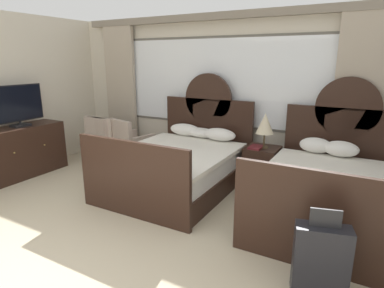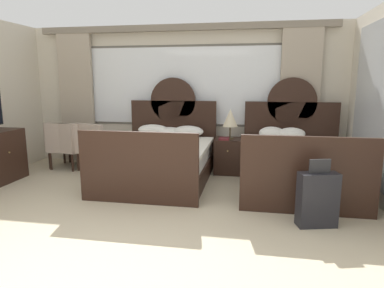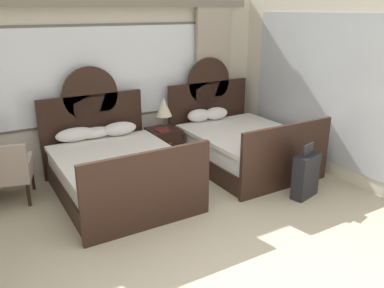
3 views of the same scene
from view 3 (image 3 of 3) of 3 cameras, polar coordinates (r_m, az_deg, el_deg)
The scene contains 9 objects.
wall_back_window at distance 6.54m, azimuth -13.77°, elevation 8.59°, with size 6.09×0.22×2.70m.
wall_right_mirror at distance 6.36m, azimuth 21.39°, elevation 6.92°, with size 0.08×4.75×2.70m.
bed_near_window at distance 5.71m, azimuth -10.86°, elevation -3.67°, with size 1.66×2.16×1.71m.
bed_near_mirror at distance 6.69m, azimuth 6.96°, elevation -0.08°, with size 1.66×2.16×1.71m.
nightstand_between_beds at distance 6.72m, azimuth -4.11°, elevation -0.37°, with size 0.49×0.52×0.63m.
table_lamp_on_nightstand at distance 6.53m, azimuth -4.10°, elevation 5.31°, with size 0.27×0.27×0.53m.
book_on_nightstand at distance 6.50m, azimuth -4.38°, elevation 2.00°, with size 0.18×0.26×0.03m.
armchair_by_window_left at distance 5.88m, azimuth -25.35°, elevation -3.45°, with size 0.78×0.78×0.89m.
suitcase_on_floor at distance 5.77m, azimuth 16.13°, elevation -4.40°, with size 0.48×0.29×0.79m.
Camera 3 is at (-1.86, -2.02, 2.55)m, focal length 36.85 mm.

